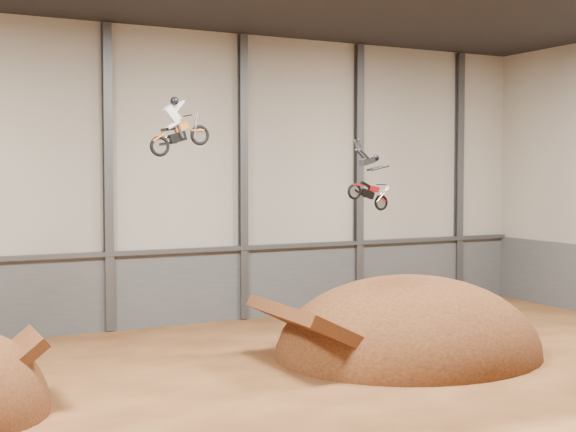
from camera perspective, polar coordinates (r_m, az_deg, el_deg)
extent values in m
plane|color=#522D15|center=(25.63, 3.58, -13.26)|extent=(40.00, 40.00, 0.00)
cube|color=#ABA497|center=(38.28, -7.91, 2.71)|extent=(40.00, 0.10, 14.00)
cube|color=#4F5156|center=(38.56, -7.81, -5.11)|extent=(39.80, 0.18, 3.50)
cube|color=#47494F|center=(38.21, -7.75, -2.47)|extent=(39.80, 0.35, 0.20)
cube|color=#47494F|center=(37.12, -12.68, 2.66)|extent=(0.40, 0.36, 13.90)
cube|color=#47494F|center=(39.31, -3.22, 2.74)|extent=(0.40, 0.36, 13.90)
cube|color=#47494F|center=(42.45, 5.05, 2.75)|extent=(0.40, 0.36, 13.90)
cube|color=#47494F|center=(46.34, 12.06, 2.72)|extent=(0.40, 0.36, 13.90)
ellipsoid|color=#3C1D0F|center=(32.72, 8.57, -9.70)|extent=(10.93, 9.66, 6.30)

